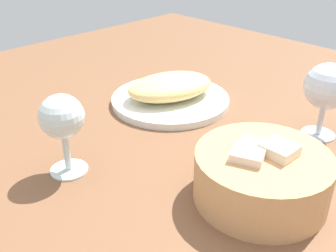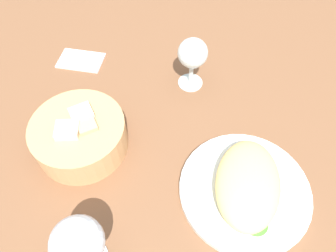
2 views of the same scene
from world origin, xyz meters
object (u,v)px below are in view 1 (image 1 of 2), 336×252
at_px(wine_glass_near, 62,121).
at_px(wine_glass_far, 327,89).
at_px(plate, 170,100).
at_px(bread_basket, 261,175).

relative_size(wine_glass_near, wine_glass_far, 0.95).
distance_m(plate, bread_basket, 0.33).
relative_size(bread_basket, wine_glass_near, 1.45).
bearing_deg(plate, wine_glass_near, 12.92).
height_order(plate, wine_glass_near, wine_glass_near).
bearing_deg(wine_glass_far, wine_glass_near, -29.63).
bearing_deg(bread_basket, wine_glass_far, -173.30).
xyz_separation_m(plate, wine_glass_far, (-0.09, 0.28, 0.08)).
xyz_separation_m(plate, wine_glass_near, (0.28, 0.07, 0.08)).
distance_m(plate, wine_glass_near, 0.30).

